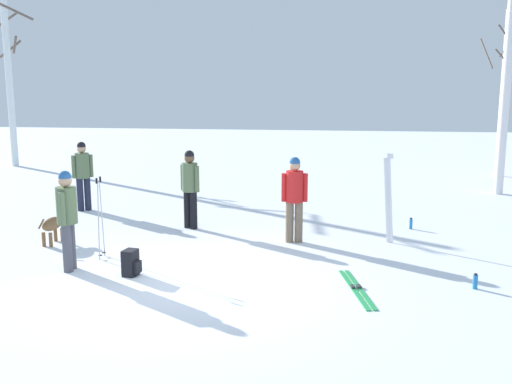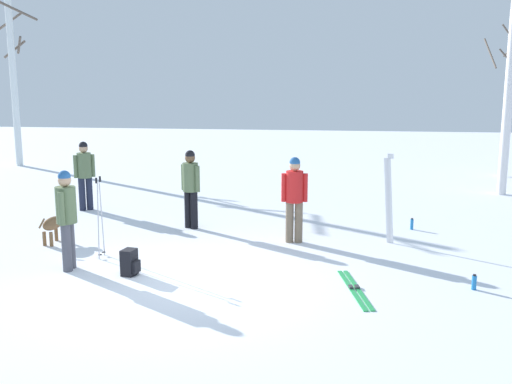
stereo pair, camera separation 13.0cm
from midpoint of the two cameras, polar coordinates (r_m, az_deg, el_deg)
ground_plane at (r=9.55m, az=-6.86°, el=-8.79°), size 60.00×60.00×0.00m
person_0 at (r=11.64m, az=3.42°, el=-0.19°), size 0.52×0.34×1.72m
person_1 at (r=10.39m, az=-18.15°, el=-2.04°), size 0.34×0.52×1.72m
person_2 at (r=12.82m, az=-6.69°, el=0.76°), size 0.46×0.34×1.72m
person_3 at (r=15.14m, az=-16.65°, el=1.91°), size 0.44×0.35×1.72m
dog at (r=12.33m, az=-19.27°, el=-2.98°), size 0.30×0.89×0.57m
ski_pair_planted_0 at (r=11.91m, az=12.39°, el=-0.63°), size 0.24×0.12×1.79m
ski_pair_lying_0 at (r=9.36m, az=9.30°, el=-9.20°), size 0.54×1.77×0.05m
ski_poles_0 at (r=11.00m, az=-15.17°, el=-2.19°), size 0.07×0.27×1.49m
backpack_2 at (r=10.03m, az=-12.37°, el=-6.73°), size 0.32×0.29×0.44m
water_bottle_0 at (r=9.81m, az=20.08°, el=-8.14°), size 0.07×0.07×0.25m
water_bottle_1 at (r=13.25m, az=14.48°, el=-2.99°), size 0.07×0.07×0.25m
birch_tree_0 at (r=24.01m, az=-22.98°, el=11.35°), size 1.80×1.80×7.29m
birch_tree_1 at (r=17.94m, az=23.04°, el=12.41°), size 1.30×1.18×8.02m
birch_tree_2 at (r=21.37m, az=22.60°, el=9.13°), size 1.58×1.44×5.45m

